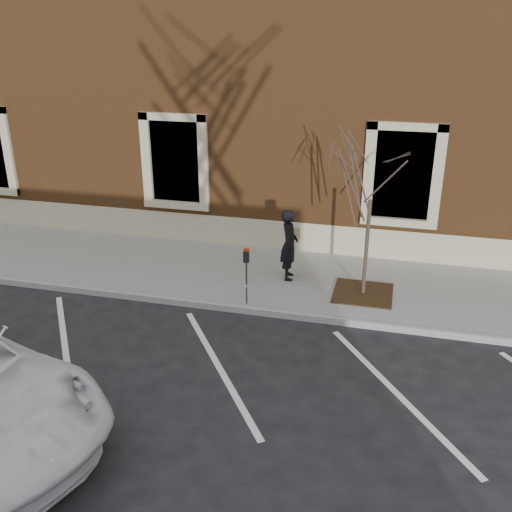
# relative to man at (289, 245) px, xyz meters

# --- Properties ---
(ground) EXTENTS (120.00, 120.00, 0.00)m
(ground) POSITION_rel_man_xyz_m (-0.54, -1.69, -1.01)
(ground) COLOR #28282B
(ground) RESTS_ON ground
(sidewalk_near) EXTENTS (40.00, 3.50, 0.15)m
(sidewalk_near) POSITION_rel_man_xyz_m (-0.54, 0.06, -0.94)
(sidewalk_near) COLOR #97968E
(sidewalk_near) RESTS_ON ground
(curb_near) EXTENTS (40.00, 0.12, 0.15)m
(curb_near) POSITION_rel_man_xyz_m (-0.54, -1.74, -0.94)
(curb_near) COLOR #9E9E99
(curb_near) RESTS_ON ground
(parking_stripes) EXTENTS (28.00, 4.40, 0.01)m
(parking_stripes) POSITION_rel_man_xyz_m (-0.54, -3.89, -1.01)
(parking_stripes) COLOR silver
(parking_stripes) RESTS_ON ground
(building_civic) EXTENTS (40.00, 8.62, 8.00)m
(building_civic) POSITION_rel_man_xyz_m (-0.54, 6.05, 2.98)
(building_civic) COLOR brown
(building_civic) RESTS_ON ground
(man) EXTENTS (0.53, 0.70, 1.73)m
(man) POSITION_rel_man_xyz_m (0.00, 0.00, 0.00)
(man) COLOR black
(man) RESTS_ON sidewalk_near
(parking_meter) EXTENTS (0.12, 0.09, 1.31)m
(parking_meter) POSITION_rel_man_xyz_m (-0.63, -1.57, 0.04)
(parking_meter) COLOR #595B60
(parking_meter) RESTS_ON sidewalk_near
(tree_grate) EXTENTS (1.32, 1.32, 0.03)m
(tree_grate) POSITION_rel_man_xyz_m (1.83, -0.45, -0.85)
(tree_grate) COLOR #382311
(tree_grate) RESTS_ON sidewalk_near
(sapling) EXTENTS (2.44, 2.44, 4.06)m
(sapling) POSITION_rel_man_xyz_m (1.83, -0.45, 1.98)
(sapling) COLOR #423428
(sapling) RESTS_ON sidewalk_near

